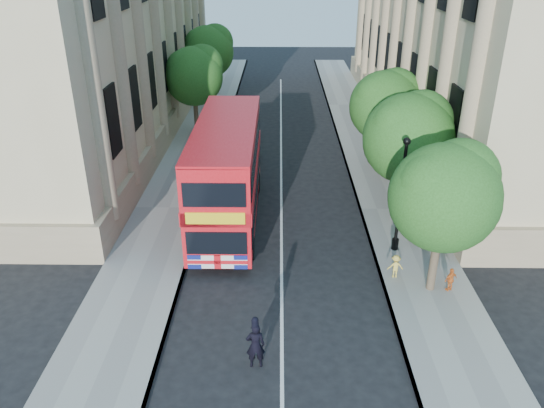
{
  "coord_description": "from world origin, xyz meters",
  "views": [
    {
      "loc": [
        -0.14,
        -14.29,
        12.1
      ],
      "look_at": [
        -0.42,
        5.97,
        2.3
      ],
      "focal_mm": 35.0,
      "sensor_mm": 36.0,
      "label": 1
    }
  ],
  "objects_px": {
    "police_constable": "(255,345)",
    "woman_pedestrian": "(426,233)",
    "box_van": "(233,144)",
    "lamp_post": "(400,200)",
    "double_decker_bus": "(227,170)"
  },
  "relations": [
    {
      "from": "box_van",
      "to": "police_constable",
      "type": "bearing_deg",
      "value": -84.04
    },
    {
      "from": "police_constable",
      "to": "woman_pedestrian",
      "type": "xyz_separation_m",
      "value": [
        7.17,
        7.35,
        0.05
      ]
    },
    {
      "from": "box_van",
      "to": "woman_pedestrian",
      "type": "relative_size",
      "value": 3.49
    },
    {
      "from": "lamp_post",
      "to": "police_constable",
      "type": "bearing_deg",
      "value": -128.95
    },
    {
      "from": "box_van",
      "to": "lamp_post",
      "type": "bearing_deg",
      "value": -52.44
    },
    {
      "from": "double_decker_bus",
      "to": "police_constable",
      "type": "relative_size",
      "value": 6.28
    },
    {
      "from": "lamp_post",
      "to": "woman_pedestrian",
      "type": "bearing_deg",
      "value": 5.17
    },
    {
      "from": "lamp_post",
      "to": "police_constable",
      "type": "relative_size",
      "value": 3.11
    },
    {
      "from": "double_decker_bus",
      "to": "box_van",
      "type": "bearing_deg",
      "value": 92.47
    },
    {
      "from": "lamp_post",
      "to": "box_van",
      "type": "distance_m",
      "value": 12.75
    },
    {
      "from": "box_van",
      "to": "police_constable",
      "type": "xyz_separation_m",
      "value": [
        2.06,
        -17.19,
        -0.64
      ]
    },
    {
      "from": "police_constable",
      "to": "lamp_post",
      "type": "bearing_deg",
      "value": -133.3
    },
    {
      "from": "double_decker_bus",
      "to": "woman_pedestrian",
      "type": "distance_m",
      "value": 9.48
    },
    {
      "from": "box_van",
      "to": "police_constable",
      "type": "relative_size",
      "value": 3.2
    },
    {
      "from": "lamp_post",
      "to": "box_van",
      "type": "height_order",
      "value": "lamp_post"
    }
  ]
}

